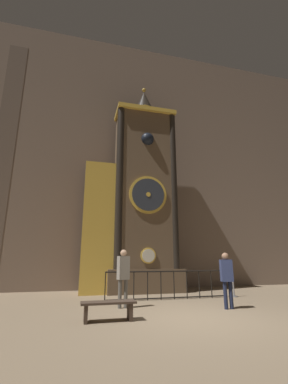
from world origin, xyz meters
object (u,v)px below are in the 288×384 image
(clock_tower, at_px, (136,199))
(visitor_near, at_px, (123,272))
(stanchion_post, at_px, (234,288))
(visitor_bench, at_px, (108,307))
(visitor_far, at_px, (227,274))

(clock_tower, height_order, visitor_near, clock_tower)
(clock_tower, height_order, stanchion_post, clock_tower)
(visitor_near, relative_size, visitor_bench, 1.30)
(visitor_bench, bearing_deg, clock_tower, 70.72)
(clock_tower, height_order, visitor_bench, clock_tower)
(visitor_near, xyz_separation_m, visitor_far, (2.98, -0.90, -0.05))
(visitor_near, distance_m, stanchion_post, 4.73)
(clock_tower, relative_size, stanchion_post, 9.97)
(stanchion_post, relative_size, visitor_bench, 0.79)
(clock_tower, distance_m, visitor_bench, 6.51)
(visitor_near, relative_size, stanchion_post, 1.64)
(visitor_near, bearing_deg, clock_tower, 56.65)
(visitor_far, distance_m, visitor_bench, 3.69)
(stanchion_post, bearing_deg, visitor_near, -165.09)
(visitor_near, xyz_separation_m, stanchion_post, (4.52, 1.20, -0.68))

